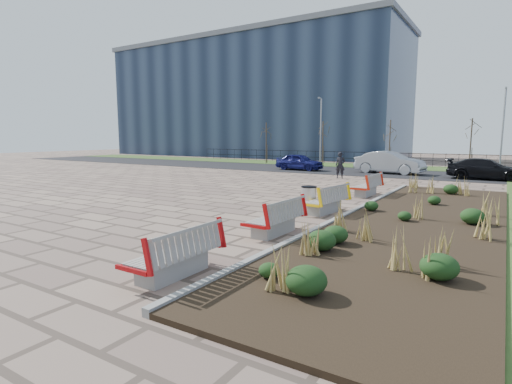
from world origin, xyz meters
The scene contains 22 objects.
ground centered at (0.00, 0.00, 0.00)m, with size 120.00×120.00×0.00m, color #886F5D.
planting_bed centered at (6.25, 5.00, 0.05)m, with size 4.50×18.00×0.10m, color black.
planting_curb centered at (3.92, 5.00, 0.07)m, with size 0.16×18.00×0.15m, color gray.
grass_verge_far centered at (0.00, 28.00, 0.02)m, with size 80.00×5.00×0.04m, color #33511E.
road centered at (0.00, 22.00, 0.01)m, with size 80.00×7.00×0.02m, color black.
bench_a centered at (3.00, -2.43, 0.50)m, with size 0.90×2.10×1.00m, color #AD0B0F, non-canonical shape.
bench_b centered at (3.00, 1.53, 0.50)m, with size 0.90×2.10×1.00m, color red, non-canonical shape.
bench_c centered at (3.00, 5.18, 0.50)m, with size 0.90×2.10×1.00m, color yellow, non-canonical shape.
bench_d centered at (3.00, 10.08, 0.50)m, with size 0.90×2.10×1.00m, color red, non-canonical shape.
litter_bin centered at (2.31, 5.36, 0.43)m, with size 0.55×0.55×0.87m, color #B2B2B7.
pedestrian centered at (-0.68, 16.73, 0.84)m, with size 0.62×0.40×1.69m, color black.
car_blue centered at (-5.57, 20.84, 0.67)m, with size 1.54×3.82×1.30m, color navy.
car_silver centered at (1.23, 21.67, 0.82)m, with size 1.69×4.84×1.59m, color #94969A.
car_black centered at (7.35, 20.64, 0.67)m, with size 1.83×4.50×1.31m, color black.
tree_a centered at (-12.00, 26.50, 2.04)m, with size 1.40×1.40×4.00m, color #4C3D2D, non-canonical shape.
tree_b centered at (-6.00, 26.50, 2.04)m, with size 1.40×1.40×4.00m, color #4C3D2D, non-canonical shape.
tree_c centered at (0.00, 26.50, 2.04)m, with size 1.40×1.40×4.00m, color #4C3D2D, non-canonical shape.
tree_d centered at (6.00, 26.50, 2.04)m, with size 1.40×1.40×4.00m, color #4C3D2D, non-canonical shape.
lamp_west centered at (-6.00, 26.00, 3.04)m, with size 0.24×0.60×6.00m, color gray, non-canonical shape.
lamp_east centered at (8.00, 26.00, 3.04)m, with size 0.24×0.60×6.00m, color gray, non-canonical shape.
railing_fence centered at (0.00, 29.50, 0.64)m, with size 44.00×0.10×1.20m, color black, non-canonical shape.
building_glass centered at (-22.00, 40.00, 7.50)m, with size 40.00×14.00×15.00m, color #192338.
Camera 1 is at (8.33, -7.92, 2.71)m, focal length 28.00 mm.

